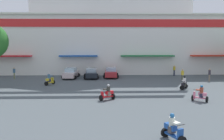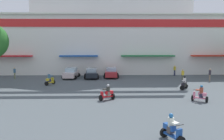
{
  "view_description": "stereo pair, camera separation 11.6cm",
  "coord_description": "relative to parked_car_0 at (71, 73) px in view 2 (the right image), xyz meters",
  "views": [
    {
      "loc": [
        -1.16,
        -8.08,
        5.22
      ],
      "look_at": [
        -0.36,
        17.85,
        2.23
      ],
      "focal_mm": 37.92,
      "sensor_mm": 36.0,
      "label": 1
    },
    {
      "loc": [
        -1.05,
        -8.09,
        5.22
      ],
      "look_at": [
        -0.36,
        17.85,
        2.23
      ],
      "focal_mm": 37.92,
      "sensor_mm": 36.0,
      "label": 2
    }
  ],
  "objects": [
    {
      "name": "scooter_rider_0",
      "position": [
        5.25,
        -13.62,
        -0.16
      ],
      "size": [
        1.51,
        1.18,
        1.47
      ],
      "color": "black",
      "rests_on": "ground"
    },
    {
      "name": "scooter_rider_6",
      "position": [
        8.63,
        -22.91,
        -0.13
      ],
      "size": [
        1.08,
        1.53,
        1.51
      ],
      "color": "black",
      "rests_on": "ground"
    },
    {
      "name": "parked_car_1",
      "position": [
        3.0,
        -0.27,
        -0.02
      ],
      "size": [
        2.4,
        3.96,
        1.48
      ],
      "color": "black",
      "rests_on": "ground"
    },
    {
      "name": "colonial_building",
      "position": [
        6.17,
        9.8,
        8.37
      ],
      "size": [
        43.0,
        18.09,
        21.21
      ],
      "color": "white",
      "rests_on": "ground"
    },
    {
      "name": "scooter_rider_1",
      "position": [
        -1.87,
        -5.6,
        -0.11
      ],
      "size": [
        1.1,
        1.57,
        1.59
      ],
      "color": "black",
      "rests_on": "ground"
    },
    {
      "name": "ground_plane",
      "position": [
        6.17,
        -13.82,
        -0.77
      ],
      "size": [
        128.0,
        128.0,
        0.0
      ],
      "primitive_type": "plane",
      "color": "#4C5559"
    },
    {
      "name": "pedestrian_1",
      "position": [
        19.22,
        -3.58,
        0.26
      ],
      "size": [
        0.42,
        0.42,
        1.77
      ],
      "color": "#7E6A53",
      "rests_on": "ground"
    },
    {
      "name": "parked_car_0",
      "position": [
        0.0,
        0.0,
        0.0
      ],
      "size": [
        2.42,
        4.46,
        1.53
      ],
      "color": "beige",
      "rests_on": "ground"
    },
    {
      "name": "scooter_rider_4",
      "position": [
        13.54,
        -14.43,
        -0.15
      ],
      "size": [
        1.42,
        1.22,
        1.5
      ],
      "color": "black",
      "rests_on": "ground"
    },
    {
      "name": "pedestrian_4",
      "position": [
        -8.12,
        -0.52,
        0.2
      ],
      "size": [
        0.39,
        0.39,
        1.68
      ],
      "color": "#73774F",
      "rests_on": "ground"
    },
    {
      "name": "scooter_rider_5",
      "position": [
        13.97,
        -8.84,
        -0.16
      ],
      "size": [
        1.23,
        1.41,
        1.51
      ],
      "color": "black",
      "rests_on": "ground"
    },
    {
      "name": "pedestrian_3",
      "position": [
        15.63,
        -3.21,
        0.16
      ],
      "size": [
        0.41,
        0.41,
        1.65
      ],
      "color": "#4C4E3B",
      "rests_on": "ground"
    },
    {
      "name": "parked_car_2",
      "position": [
        5.95,
        0.45,
        -0.01
      ],
      "size": [
        2.37,
        4.19,
        1.49
      ],
      "color": "#A9262B",
      "rests_on": "ground"
    },
    {
      "name": "pedestrian_2",
      "position": [
        16.08,
        2.14,
        0.19
      ],
      "size": [
        0.48,
        0.48,
        1.68
      ],
      "color": "#25293F",
      "rests_on": "ground"
    }
  ]
}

